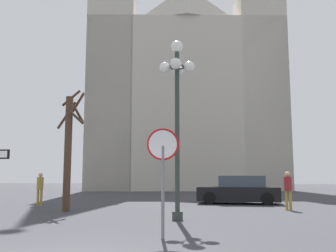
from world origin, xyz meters
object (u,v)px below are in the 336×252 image
cathedral (185,82)px  pedestrian_walking (288,187)px  bare_tree (69,148)px  parked_car_near_black (239,190)px  pedestrian_standing (40,186)px  stop_sign (163,160)px  street_lamp (177,96)px

cathedral → pedestrian_walking: size_ratio=21.10×
bare_tree → parked_car_near_black: bearing=35.1°
parked_car_near_black → pedestrian_walking: (1.86, -3.51, 0.31)m
bare_tree → parked_car_near_black: size_ratio=1.20×
bare_tree → pedestrian_standing: bare_tree is taller
bare_tree → parked_car_near_black: (7.41, 5.20, -1.97)m
cathedral → pedestrian_standing: (-5.57, -21.39, -10.41)m
stop_sign → parked_car_near_black: 11.71m
street_lamp → pedestrian_walking: street_lamp is taller
bare_tree → pedestrian_standing: (-2.44, 2.58, -1.69)m
parked_car_near_black → pedestrian_standing: pedestrian_standing is taller
cathedral → bare_tree: size_ratio=6.64×
bare_tree → parked_car_near_black: bare_tree is taller
pedestrian_walking → street_lamp: bearing=-135.9°
parked_car_near_black → stop_sign: bearing=-102.5°
pedestrian_walking → pedestrian_standing: bearing=175.6°
street_lamp → pedestrian_walking: size_ratio=3.75×
street_lamp → cathedral: bearing=93.8°
cathedral → stop_sign: (1.77, -30.15, -9.53)m
bare_tree → pedestrian_walking: bare_tree is taller
cathedral → pedestrian_standing: 24.43m
cathedral → pedestrian_walking: cathedral is taller
stop_sign → parked_car_near_black: bearing=77.5°
stop_sign → street_lamp: bearing=90.1°
cathedral → parked_car_near_black: bearing=-77.1°
bare_tree → pedestrian_standing: 3.93m
pedestrian_walking → pedestrian_standing: (-11.71, 0.89, -0.03)m
parked_car_near_black → pedestrian_standing: (-9.85, -2.62, 0.28)m
stop_sign → parked_car_near_black: (2.52, 11.38, -1.16)m
stop_sign → street_lamp: 4.33m
pedestrian_standing → stop_sign: bearing=-50.1°
street_lamp → pedestrian_standing: (-7.33, 5.14, -3.24)m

